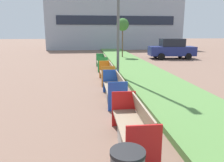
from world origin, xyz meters
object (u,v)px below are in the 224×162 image
object	(u,v)px
bench_red_frame	(133,130)
sapling_tree_far	(123,25)
bench_orange_frame	(107,75)
bench_blue_frame	(115,90)
bench_green_frame	(102,64)
parked_car_distant	(172,49)

from	to	relation	value
bench_red_frame	sapling_tree_far	xyz separation A→B (m)	(2.26, 15.94, 2.72)
bench_orange_frame	sapling_tree_far	distance (m)	10.23
bench_blue_frame	bench_green_frame	distance (m)	6.98
bench_blue_frame	bench_orange_frame	xyz separation A→B (m)	(-0.00, 3.04, -0.01)
sapling_tree_far	bench_blue_frame	bearing A→B (deg)	-100.14
bench_blue_frame	sapling_tree_far	bearing A→B (deg)	79.86
bench_red_frame	sapling_tree_far	world-z (taller)	sapling_tree_far
bench_red_frame	bench_orange_frame	xyz separation A→B (m)	(-0.00, 6.34, -0.00)
bench_orange_frame	sapling_tree_far	bearing A→B (deg)	76.72
bench_red_frame	bench_orange_frame	bearing A→B (deg)	90.01
sapling_tree_far	parked_car_distant	distance (m)	5.13
bench_green_frame	bench_red_frame	bearing A→B (deg)	-90.02
bench_red_frame	parked_car_distant	xyz separation A→B (m)	(6.89, 15.60, 0.54)
bench_orange_frame	parked_car_distant	world-z (taller)	parked_car_distant
bench_blue_frame	parked_car_distant	xyz separation A→B (m)	(6.89, 12.30, 0.54)
bench_blue_frame	sapling_tree_far	xyz separation A→B (m)	(2.26, 12.64, 2.72)
bench_orange_frame	sapling_tree_far	world-z (taller)	sapling_tree_far
bench_red_frame	bench_blue_frame	xyz separation A→B (m)	(0.00, 3.30, 0.00)
bench_green_frame	parked_car_distant	distance (m)	8.72
bench_red_frame	sapling_tree_far	distance (m)	16.32
bench_orange_frame	bench_green_frame	distance (m)	3.94
bench_red_frame	bench_green_frame	size ratio (longest dim) A/B	0.88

